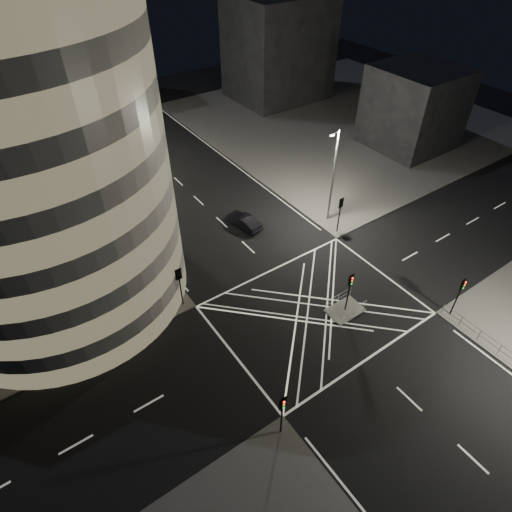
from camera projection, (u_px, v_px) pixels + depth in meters
ground at (315, 310)px, 35.84m from camera, size 120.00×120.00×0.00m
sidewalk_far_right at (344, 118)px, 64.97m from camera, size 42.00×42.00×0.15m
central_island at (345, 310)px, 35.72m from camera, size 3.00×2.00×0.15m
building_right_far at (278, 48)px, 66.74m from camera, size 14.00×12.00×15.00m
building_right_near at (414, 107)px, 55.26m from camera, size 10.00×10.00×10.00m
building_far_end at (47, 43)px, 64.08m from camera, size 18.00×8.00×18.00m
tree_a at (145, 257)px, 33.82m from camera, size 4.62×4.62×7.18m
tree_b at (117, 221)px, 37.56m from camera, size 3.99×3.99×6.79m
tree_c at (95, 194)px, 41.57m from camera, size 3.79×3.79×6.22m
tree_d at (73, 161)px, 44.64m from camera, size 5.58×5.58×8.21m
tree_e at (61, 151)px, 49.28m from camera, size 3.42×3.42×5.58m
traffic_signal_fl at (179, 280)px, 34.35m from camera, size 0.55×0.22×4.00m
traffic_signal_nl at (282, 409)px, 25.93m from camera, size 0.55×0.22×4.00m
traffic_signal_fr at (340, 209)px, 41.92m from camera, size 0.55×0.22×4.00m
traffic_signal_nr at (460, 290)px, 33.50m from camera, size 0.55×0.22×4.00m
traffic_signal_island at (350, 286)px, 33.86m from camera, size 0.55×0.22×4.00m
street_lamp_left_near at (140, 225)px, 35.56m from camera, size 1.25×0.25×10.00m
street_lamp_left_far at (74, 144)px, 46.70m from camera, size 1.25×0.25×10.00m
street_lamp_right_far at (333, 174)px, 41.82m from camera, size 1.25×0.25×10.00m
railing_near_right at (510, 357)px, 31.43m from camera, size 0.06×11.70×1.10m
railing_island_south at (354, 312)px, 34.76m from camera, size 2.80×0.06×1.10m
railing_island_north at (338, 299)px, 35.87m from camera, size 2.80×0.06×1.10m
sedan at (243, 221)px, 44.12m from camera, size 2.20×4.37×1.38m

